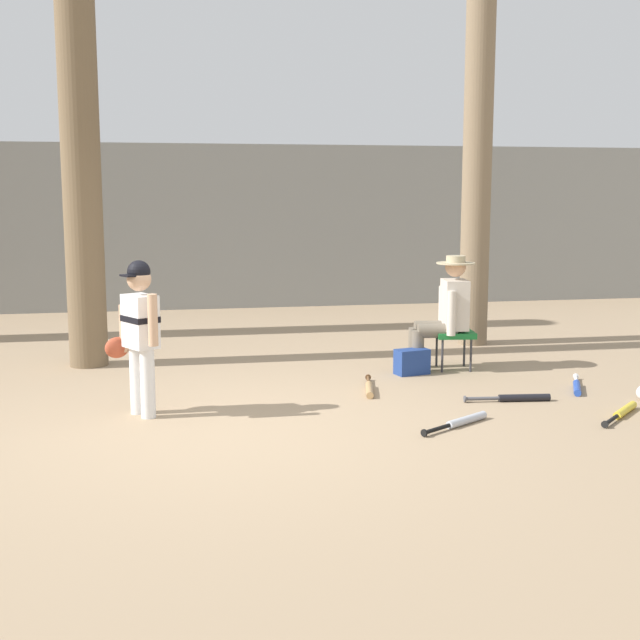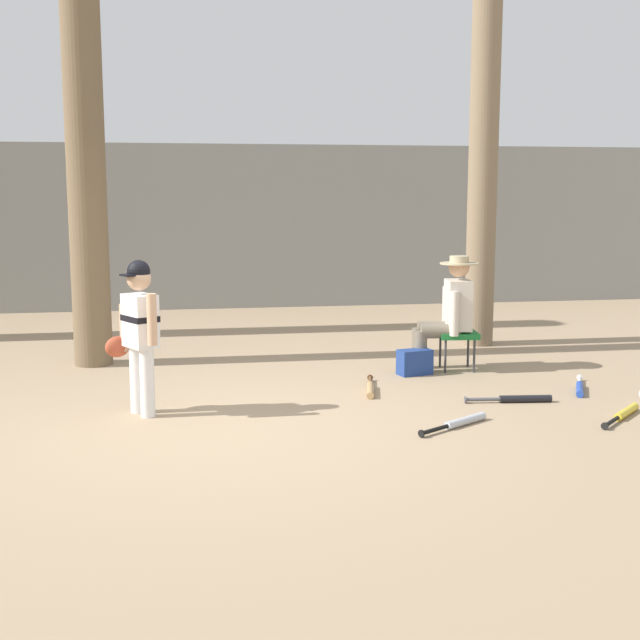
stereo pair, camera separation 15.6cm
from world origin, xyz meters
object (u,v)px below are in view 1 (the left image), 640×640
Objects in this scene: seated_spectator at (445,309)px; bat_aluminum_silver at (462,421)px; folding_stool at (454,335)px; bat_black_composite at (517,398)px; bat_blue_youth at (577,386)px; bat_yellow_trainer at (623,412)px; handbag_beside_stool at (412,362)px; tree_behind_spectator at (478,144)px; young_ballplayer at (139,328)px; tree_near_player at (79,110)px; bat_wood_tan at (369,388)px.

seated_spectator is 2.26m from bat_aluminum_silver.
folding_stool is 0.29m from seated_spectator.
seated_spectator is 1.58m from bat_black_composite.
bat_yellow_trainer is at bearing -94.17° from bat_blue_youth.
bat_blue_youth is (1.33, -0.96, -0.10)m from handbag_beside_stool.
seated_spectator is 0.67m from handbag_beside_stool.
handbag_beside_stool is at bearing -157.25° from seated_spectator.
tree_behind_spectator reaches higher than young_ballplayer.
bat_aluminum_silver and bat_black_composite have the same top height.
tree_near_player is at bearing 104.91° from young_ballplayer.
seated_spectator is 1.74× the size of bat_aluminum_silver.
young_ballplayer is 3.48m from folding_stool.
bat_yellow_trainer is at bearing -89.78° from tree_behind_spectator.
seated_spectator is (-0.10, 0.01, 0.28)m from folding_stool.
bat_blue_youth is (0.07, 0.93, -0.00)m from bat_yellow_trainer.
bat_black_composite is (-0.66, -2.83, -2.38)m from tree_behind_spectator.
bat_blue_youth and bat_black_composite have the same top height.
bat_yellow_trainer is at bearing -33.08° from bat_wood_tan.
tree_near_player is 1.13× the size of tree_behind_spectator.
tree_behind_spectator reaches higher than bat_yellow_trainer.
tree_behind_spectator reaches higher than seated_spectator.
tree_near_player reaches higher than bat_black_composite.
bat_wood_tan is at bearing -33.31° from tree_near_player.
folding_stool is 0.58× the size of bat_wood_tan.
bat_yellow_trainer is (0.76, -2.05, -0.33)m from folding_stool.
young_ballplayer is 4.10m from bat_yellow_trainer.
handbag_beside_stool is at bearing 123.72° from bat_yellow_trainer.
bat_black_composite is (-0.74, -0.31, 0.00)m from bat_blue_youth.
bat_yellow_trainer is (0.86, -2.06, -0.61)m from seated_spectator.
tree_near_player is 4.32m from handbag_beside_stool.
tree_near_player is 4.58m from tree_behind_spectator.
bat_aluminum_silver is 1.00m from bat_black_composite.
young_ballplayer is at bearing -177.65° from bat_blue_youth.
handbag_beside_stool is (-0.41, -0.17, -0.51)m from seated_spectator.
bat_aluminum_silver is (3.13, -3.02, -2.66)m from tree_near_player.
bat_yellow_trainer is at bearing -42.56° from bat_black_composite.
handbag_beside_stool is (-1.25, -1.56, -2.29)m from tree_behind_spectator.
young_ballplayer is 1.86× the size of bat_blue_youth.
tree_behind_spectator is at bearing 90.22° from bat_yellow_trainer.
bat_yellow_trainer is (1.26, -1.89, -0.10)m from handbag_beside_stool.
bat_aluminum_silver is 0.98× the size of bat_blue_youth.
bat_black_composite is at bearing -82.60° from seated_spectator.
bat_aluminum_silver is (-1.42, -3.48, -2.38)m from tree_behind_spectator.
handbag_beside_stool is 0.92m from bat_wood_tan.
tree_behind_spectator reaches higher than bat_aluminum_silver.
bat_blue_youth is (0.93, -1.13, -0.61)m from seated_spectator.
tree_behind_spectator is 6.82× the size of bat_black_composite.
bat_yellow_trainer is at bearing -33.21° from tree_near_player.
young_ballplayer is 2.91× the size of folding_stool.
folding_stool is 0.37× the size of seated_spectator.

